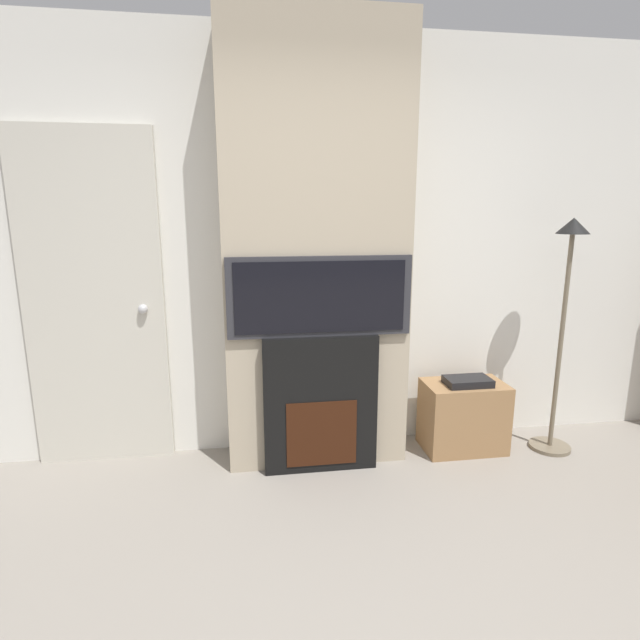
{
  "coord_description": "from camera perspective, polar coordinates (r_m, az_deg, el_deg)",
  "views": [
    {
      "loc": [
        -0.43,
        -1.24,
        1.61
      ],
      "look_at": [
        0.0,
        1.65,
        0.96
      ],
      "focal_mm": 28.0,
      "sensor_mm": 36.0,
      "label": 1
    }
  ],
  "objects": [
    {
      "name": "television",
      "position": [
        2.96,
        0.01,
        2.71
      ],
      "size": [
        1.1,
        0.07,
        0.48
      ],
      "color": "#2D2D33",
      "rests_on": "fireplace"
    },
    {
      "name": "floor_lamp",
      "position": [
        3.6,
        26.18,
        1.44
      ],
      "size": [
        0.27,
        0.27,
        1.56
      ],
      "color": "#726651",
      "rests_on": "ground_plane"
    },
    {
      "name": "wall_back",
      "position": [
        3.31,
        -0.99,
        7.97
      ],
      "size": [
        6.0,
        0.06,
        2.7
      ],
      "color": "silver",
      "rests_on": "ground_plane"
    },
    {
      "name": "chimney_breast",
      "position": [
        3.11,
        -0.48,
        7.67
      ],
      "size": [
        1.13,
        0.35,
        2.7
      ],
      "color": "tan",
      "rests_on": "ground_plane"
    },
    {
      "name": "fireplace",
      "position": [
        3.15,
        0.0,
        -9.52
      ],
      "size": [
        0.7,
        0.15,
        0.87
      ],
      "color": "black",
      "rests_on": "ground_plane"
    },
    {
      "name": "media_stand",
      "position": [
        3.59,
        16.06,
        -10.39
      ],
      "size": [
        0.54,
        0.33,
        0.52
      ],
      "color": "#997047",
      "rests_on": "ground_plane"
    },
    {
      "name": "entry_door",
      "position": [
        3.4,
        -24.37,
        1.84
      ],
      "size": [
        0.84,
        0.09,
        2.1
      ],
      "color": "beige",
      "rests_on": "ground_plane"
    }
  ]
}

